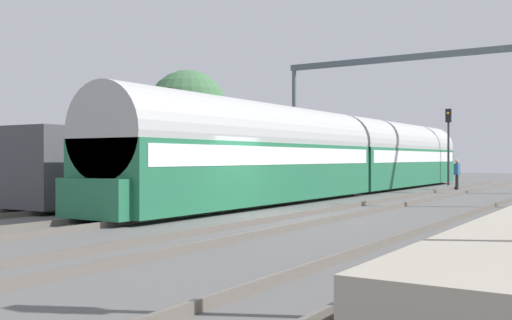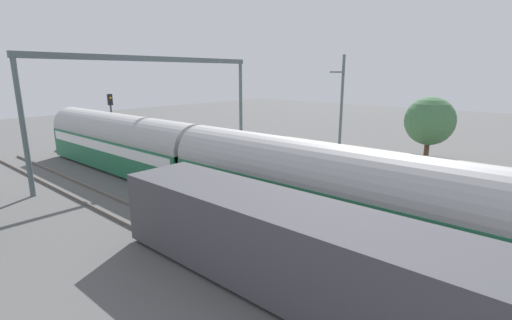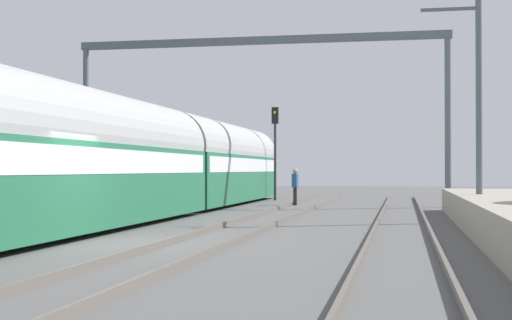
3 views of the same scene
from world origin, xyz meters
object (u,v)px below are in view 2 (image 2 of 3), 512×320
at_px(railway_signal_far, 112,117).
at_px(catenary_gantry, 156,84).
at_px(freight_car, 279,244).
at_px(person_crossing, 173,149).
at_px(passenger_train, 197,160).

height_order(railway_signal_far, catenary_gantry, catenary_gantry).
bearing_deg(freight_car, catenary_gantry, 67.56).
bearing_deg(person_crossing, freight_car, -20.51).
relative_size(freight_car, catenary_gantry, 0.74).
height_order(freight_car, person_crossing, freight_car).
relative_size(person_crossing, railway_signal_far, 0.34).
xyz_separation_m(person_crossing, railway_signal_far, (-1.88, 5.47, 2.23)).
bearing_deg(catenary_gantry, railway_signal_far, 92.43).
bearing_deg(railway_signal_far, freight_car, -105.87).
relative_size(person_crossing, catenary_gantry, 0.10).
bearing_deg(passenger_train, person_crossing, 63.21).
xyz_separation_m(passenger_train, catenary_gantry, (2.18, 6.74, 3.99)).
bearing_deg(person_crossing, railway_signal_far, -155.44).
xyz_separation_m(passenger_train, railway_signal_far, (1.92, 12.98, 1.29)).
bearing_deg(railway_signal_far, person_crossing, -71.06).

